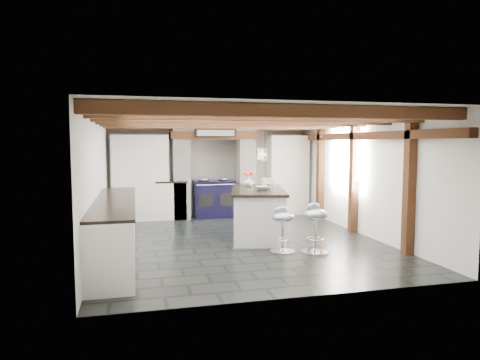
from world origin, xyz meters
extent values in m
plane|color=black|center=(0.00, 0.00, 0.00)|extent=(6.00, 6.00, 0.00)
plane|color=white|center=(0.00, 3.00, 1.15)|extent=(5.00, 0.00, 5.00)
plane|color=white|center=(-2.50, 0.00, 1.15)|extent=(0.00, 6.00, 6.00)
plane|color=white|center=(2.50, 0.00, 1.15)|extent=(0.00, 6.00, 6.00)
plane|color=white|center=(0.00, 0.00, 2.30)|extent=(6.00, 6.00, 0.00)
cube|color=silver|center=(-0.80, 2.70, 0.95)|extent=(0.40, 0.60, 1.90)
cube|color=silver|center=(0.80, 2.70, 0.95)|extent=(0.40, 0.60, 1.90)
cube|color=#502A16|center=(0.00, 2.70, 1.99)|extent=(2.10, 0.65, 0.18)
cube|color=silver|center=(0.00, 2.70, 2.15)|extent=(2.00, 0.60, 0.31)
cube|color=black|center=(0.00, 2.38, 2.05)|extent=(1.00, 0.03, 0.22)
cube|color=silver|center=(0.00, 2.36, 2.05)|extent=(0.90, 0.01, 0.14)
cube|color=white|center=(-1.75, 2.70, 1.00)|extent=(1.30, 0.58, 2.00)
cube|color=white|center=(1.90, 2.70, 1.00)|extent=(1.00, 0.58, 2.00)
cube|color=white|center=(-2.20, -0.60, 0.44)|extent=(0.60, 3.80, 0.88)
cube|color=black|center=(-2.20, -0.60, 0.90)|extent=(0.64, 3.80, 0.04)
cube|color=white|center=(-1.05, 2.70, 0.44)|extent=(0.70, 0.60, 0.88)
cube|color=black|center=(-1.05, 2.70, 0.90)|extent=(0.74, 0.64, 0.04)
cube|color=#502A16|center=(2.42, 0.00, 1.95)|extent=(0.15, 5.80, 0.14)
plane|color=white|center=(2.48, 0.60, 1.55)|extent=(0.00, 0.90, 0.90)
cube|color=#502A16|center=(0.00, -2.60, 2.21)|extent=(5.00, 0.16, 0.16)
cube|color=#502A16|center=(0.00, -1.73, 2.21)|extent=(5.00, 0.16, 0.16)
cube|color=#502A16|center=(0.00, -0.87, 2.21)|extent=(5.00, 0.16, 0.16)
cube|color=#502A16|center=(0.00, 0.00, 2.21)|extent=(5.00, 0.16, 0.16)
cube|color=#502A16|center=(0.00, 0.87, 2.21)|extent=(5.00, 0.16, 0.16)
cube|color=#502A16|center=(0.00, 1.73, 2.21)|extent=(5.00, 0.16, 0.16)
cube|color=#502A16|center=(0.00, 2.60, 2.21)|extent=(5.00, 0.16, 0.16)
cube|color=#502A16|center=(2.42, -1.60, 1.15)|extent=(0.15, 0.15, 2.30)
cube|color=#502A16|center=(2.42, 0.20, 1.15)|extent=(0.15, 0.15, 2.30)
cube|color=#502A16|center=(2.42, 1.80, 1.15)|extent=(0.15, 0.15, 2.30)
cylinder|color=black|center=(0.45, -0.05, 1.93)|extent=(0.01, 0.01, 0.56)
cylinder|color=white|center=(0.45, -0.05, 1.60)|extent=(0.09, 0.09, 0.22)
cylinder|color=black|center=(0.50, 0.25, 1.93)|extent=(0.01, 0.01, 0.56)
cylinder|color=white|center=(0.50, 0.25, 1.60)|extent=(0.09, 0.09, 0.22)
cylinder|color=black|center=(0.55, 0.55, 1.93)|extent=(0.01, 0.01, 0.56)
cylinder|color=white|center=(0.55, 0.55, 1.60)|extent=(0.09, 0.09, 0.22)
cube|color=black|center=(0.00, 2.68, 0.45)|extent=(1.00, 0.60, 0.90)
ellipsoid|color=silver|center=(-0.25, 2.68, 0.93)|extent=(0.28, 0.28, 0.11)
ellipsoid|color=silver|center=(0.25, 2.68, 0.93)|extent=(0.28, 0.28, 0.11)
cylinder|color=silver|center=(0.00, 2.36, 0.82)|extent=(0.95, 0.03, 0.03)
cube|color=black|center=(-0.25, 2.38, 0.45)|extent=(0.35, 0.02, 0.30)
cube|color=black|center=(0.25, 2.38, 0.45)|extent=(0.35, 0.02, 0.30)
cube|color=white|center=(0.40, 0.23, 0.44)|extent=(1.30, 1.97, 0.88)
cube|color=black|center=(0.40, 0.23, 0.91)|extent=(1.39, 2.07, 0.05)
imported|color=white|center=(0.37, 0.76, 1.03)|extent=(0.22, 0.22, 0.19)
ellipsoid|color=red|center=(0.37, 0.76, 1.19)|extent=(0.20, 0.20, 0.12)
cylinder|color=white|center=(0.63, 0.54, 1.03)|extent=(0.12, 0.12, 0.18)
imported|color=white|center=(0.48, 0.11, 0.97)|extent=(0.31, 0.31, 0.06)
cylinder|color=white|center=(0.66, 0.22, 0.99)|extent=(0.05, 0.05, 0.10)
cylinder|color=white|center=(0.66, 0.22, 1.04)|extent=(0.22, 0.22, 0.02)
cylinder|color=beige|center=(0.66, 0.22, 1.09)|extent=(0.17, 0.17, 0.07)
cylinder|color=silver|center=(0.99, -1.17, 0.02)|extent=(0.45, 0.45, 0.03)
cone|color=silver|center=(0.99, -1.17, 0.06)|extent=(0.20, 0.20, 0.08)
cylinder|color=silver|center=(0.99, -1.17, 0.34)|extent=(0.05, 0.05, 0.56)
torus|color=silver|center=(0.99, -1.17, 0.24)|extent=(0.28, 0.28, 0.02)
ellipsoid|color=#9A9CA8|center=(0.99, -1.17, 0.65)|extent=(0.52, 0.52, 0.18)
ellipsoid|color=#9A9CA8|center=(0.95, -1.08, 0.75)|extent=(0.31, 0.21, 0.16)
cylinder|color=silver|center=(0.48, -0.99, 0.01)|extent=(0.41, 0.41, 0.03)
cone|color=silver|center=(0.48, -0.99, 0.06)|extent=(0.19, 0.19, 0.07)
cylinder|color=silver|center=(0.48, -0.99, 0.31)|extent=(0.05, 0.05, 0.51)
torus|color=silver|center=(0.48, -0.99, 0.22)|extent=(0.26, 0.26, 0.02)
ellipsoid|color=#9A9CA8|center=(0.48, -0.99, 0.60)|extent=(0.43, 0.43, 0.17)
ellipsoid|color=#9A9CA8|center=(0.47, -0.90, 0.69)|extent=(0.28, 0.15, 0.14)
camera|label=1|loc=(-1.88, -7.59, 1.82)|focal=32.00mm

